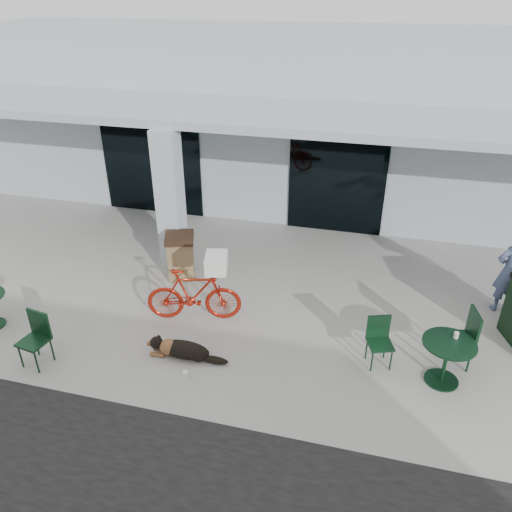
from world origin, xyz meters
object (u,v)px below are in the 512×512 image
(dog, at_px, (184,349))
(trash_receptacle, at_px, (181,256))
(person, at_px, (511,271))
(cafe_table_far, at_px, (445,362))
(cafe_chair_far_a, at_px, (380,344))
(cafe_chair_near, at_px, (33,341))
(cafe_chair_far_b, at_px, (457,338))
(bicycle, at_px, (194,295))

(dog, distance_m, trash_receptacle, 2.75)
(person, bearing_deg, cafe_table_far, 45.98)
(cafe_chair_far_a, distance_m, person, 3.26)
(cafe_chair_near, bearing_deg, dog, 27.89)
(person, height_order, trash_receptacle, person)
(cafe_chair_far_a, distance_m, cafe_chair_far_b, 1.27)
(bicycle, distance_m, cafe_chair_far_a, 3.50)
(dog, bearing_deg, cafe_chair_far_a, 6.42)
(cafe_chair_near, height_order, cafe_table_far, cafe_chair_near)
(cafe_chair_near, xyz_separation_m, cafe_table_far, (6.61, 1.27, -0.09))
(dog, relative_size, cafe_chair_near, 1.12)
(cafe_chair_far_b, bearing_deg, dog, -89.06)
(cafe_chair_far_a, bearing_deg, cafe_table_far, -28.23)
(bicycle, height_order, person, person)
(bicycle, height_order, cafe_table_far, bicycle)
(cafe_chair_near, height_order, trash_receptacle, trash_receptacle)
(dog, bearing_deg, cafe_chair_far_b, 7.55)
(bicycle, relative_size, trash_receptacle, 1.76)
(cafe_table_far, distance_m, person, 2.78)
(cafe_chair_far_b, distance_m, person, 2.24)
(dog, height_order, cafe_chair_far_b, cafe_chair_far_b)
(bicycle, xyz_separation_m, cafe_table_far, (4.49, -0.63, -0.15))
(cafe_chair_near, height_order, cafe_chair_far_a, cafe_chair_near)
(cafe_chair_near, bearing_deg, cafe_table_far, 20.38)
(cafe_chair_far_a, bearing_deg, cafe_chair_far_b, -4.24)
(cafe_table_far, relative_size, person, 0.48)
(cafe_chair_far_a, relative_size, cafe_chair_far_b, 0.82)
(bicycle, relative_size, cafe_chair_far_b, 1.68)
(bicycle, xyz_separation_m, cafe_chair_near, (-2.12, -1.90, -0.06))
(cafe_table_far, relative_size, cafe_chair_far_b, 0.78)
(cafe_chair_far_a, xyz_separation_m, person, (2.30, 2.27, 0.44))
(person, distance_m, trash_receptacle, 6.62)
(cafe_chair_far_b, bearing_deg, cafe_chair_far_a, -86.13)
(person, xyz_separation_m, trash_receptacle, (-6.60, -0.40, -0.37))
(dog, bearing_deg, cafe_chair_near, -166.51)
(bicycle, bearing_deg, person, -86.32)
(bicycle, xyz_separation_m, trash_receptacle, (-0.83, 1.40, -0.03))
(trash_receptacle, bearing_deg, cafe_chair_far_a, -23.52)
(cafe_table_far, bearing_deg, cafe_chair_far_a, 171.42)
(bicycle, bearing_deg, cafe_chair_far_a, -111.39)
(cafe_table_far, distance_m, cafe_chair_far_b, 0.55)
(cafe_chair_near, height_order, person, person)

